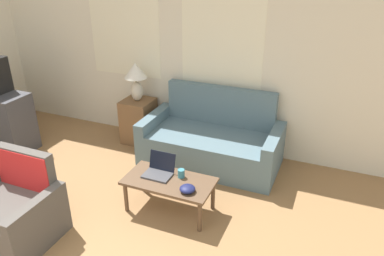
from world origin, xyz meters
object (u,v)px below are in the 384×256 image
coffee_table (169,184)px  snack_bowl (187,189)px  armchair (13,213)px  laptop (159,170)px  table_lamp (136,76)px  cup_navy (181,173)px  couch (212,142)px

coffee_table → snack_bowl: size_ratio=5.98×
armchair → laptop: size_ratio=2.85×
armchair → laptop: 1.48m
table_lamp → cup_navy: size_ratio=5.95×
table_lamp → snack_bowl: 2.08m
couch → coffee_table: (-0.06, -1.18, 0.06)m
snack_bowl → cup_navy: bearing=127.3°
coffee_table → cup_navy: bearing=46.9°
table_lamp → snack_bowl: (1.39, -1.43, -0.58)m
table_lamp → cup_navy: 1.81m
armchair → cup_navy: bearing=38.4°
armchair → coffee_table: (1.22, 0.94, 0.07)m
couch → snack_bowl: couch is taller
couch → snack_bowl: size_ratio=11.14×
coffee_table → table_lamp: bearing=130.7°
couch → coffee_table: size_ratio=1.86×
table_lamp → snack_bowl: bearing=-45.8°
coffee_table → laptop: laptop is taller
laptop → snack_bowl: laptop is taller
table_lamp → couch: bearing=-6.4°
laptop → cup_navy: (0.24, 0.03, -0.00)m
cup_navy → table_lamp: bearing=135.3°
armchair → snack_bowl: size_ratio=5.36×
table_lamp → laptop: table_lamp is taller
coffee_table → cup_navy: (0.09, 0.10, 0.09)m
coffee_table → couch: bearing=87.1°
armchair → coffee_table: bearing=37.7°
armchair → cup_navy: (1.32, 1.04, 0.16)m
cup_navy → laptop: bearing=-171.9°
armchair → coffee_table: armchair is taller
couch → table_lamp: bearing=173.6°
armchair → coffee_table: 1.55m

